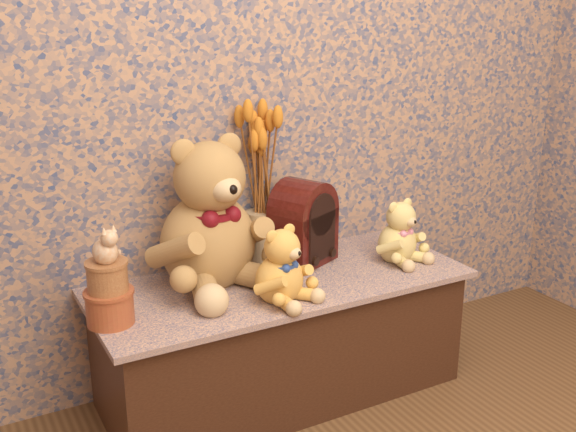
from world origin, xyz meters
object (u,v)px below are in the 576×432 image
object	(u,v)px
teddy_small	(398,228)
teddy_large	(207,205)
cat_figurine	(104,243)
teddy_medium	(279,261)
cathedral_radio	(303,222)
ceramic_vase	(261,236)
biscuit_tin_lower	(110,307)

from	to	relation	value
teddy_small	teddy_large	bearing A→B (deg)	155.63
teddy_small	cat_figurine	world-z (taller)	cat_figurine
teddy_medium	teddy_small	bearing A→B (deg)	-11.54
cathedral_radio	ceramic_vase	world-z (taller)	cathedral_radio
teddy_medium	cat_figurine	bearing A→B (deg)	148.10
teddy_medium	biscuit_tin_lower	bearing A→B (deg)	148.10
teddy_large	ceramic_vase	bearing A→B (deg)	12.67
teddy_medium	cat_figurine	size ratio (longest dim) A/B	2.22
teddy_medium	teddy_small	world-z (taller)	teddy_medium
teddy_small	biscuit_tin_lower	distance (m)	1.05
teddy_large	teddy_small	world-z (taller)	teddy_large
teddy_medium	biscuit_tin_lower	xyz separation A→B (m)	(-0.51, 0.09, -0.08)
biscuit_tin_lower	cat_figurine	xyz separation A→B (m)	(0.00, 0.00, 0.20)
teddy_small	cat_figurine	size ratio (longest dim) A/B	2.09
teddy_large	biscuit_tin_lower	size ratio (longest dim) A/B	3.87
teddy_large	cathedral_radio	distance (m)	0.38
ceramic_vase	biscuit_tin_lower	size ratio (longest dim) A/B	1.34
ceramic_vase	biscuit_tin_lower	world-z (taller)	ceramic_vase
teddy_small	cathedral_radio	distance (m)	0.34
cat_figurine	teddy_medium	bearing A→B (deg)	-27.79
biscuit_tin_lower	cat_figurine	distance (m)	0.20
cathedral_radio	biscuit_tin_lower	distance (m)	0.76
teddy_large	ceramic_vase	size ratio (longest dim) A/B	2.89
teddy_medium	cat_figurine	distance (m)	0.53
teddy_large	teddy_small	size ratio (longest dim) A/B	2.18
cathedral_radio	cat_figurine	bearing A→B (deg)	168.07
cathedral_radio	biscuit_tin_lower	world-z (taller)	cathedral_radio
teddy_small	cat_figurine	xyz separation A→B (m)	(-1.05, -0.01, 0.13)
teddy_large	cathedral_radio	size ratio (longest dim) A/B	1.75
teddy_large	teddy_small	xyz separation A→B (m)	(0.68, -0.14, -0.15)
teddy_medium	ceramic_vase	distance (m)	0.35
teddy_large	teddy_medium	world-z (taller)	teddy_large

